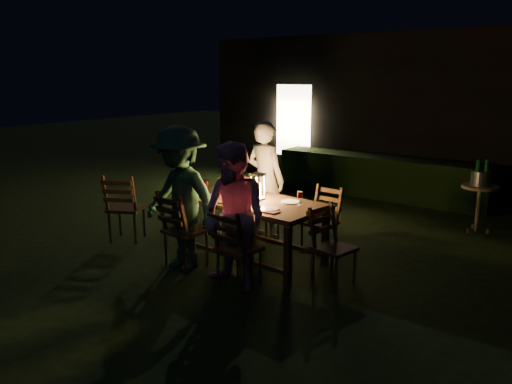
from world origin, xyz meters
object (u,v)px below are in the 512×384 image
Objects in this scene: person_house_side at (265,180)px; person_opp_right at (235,217)px; bottle_bucket_b at (486,175)px; bottle_bucket_a at (477,175)px; chair_near_left at (185,243)px; dining_table at (252,206)px; bottle_table at (238,187)px; ice_bucket at (481,178)px; person_opp_left at (180,199)px; chair_end at (333,260)px; side_table at (480,191)px; chair_far_left at (263,218)px; chair_spare at (126,219)px; chair_far_right at (320,233)px; lantern at (258,188)px; chair_near_right at (238,262)px.

person_house_side is 1.87m from person_opp_right.
bottle_bucket_b is at bearing 69.63° from person_opp_right.
bottle_bucket_a is (2.45, 2.09, 0.03)m from person_house_side.
dining_table is at bearing 60.90° from chair_near_left.
ice_bucket is (2.35, 2.97, -0.10)m from bottle_table.
person_house_side is 0.97× the size of person_opp_left.
person_opp_left is at bearing -107.83° from bottle_table.
person_opp_right is 5.95× the size of bottle_table.
person_opp_right is at bearing -36.28° from chair_end.
bottle_table is at bearing 76.62° from chair_near_left.
person_opp_right is 4.20m from ice_bucket.
person_house_side is at bearing -139.49° from bottle_bucket_b.
person_opp_left is 4.59m from side_table.
chair_spare is at bearing 37.91° from chair_far_left.
chair_end is 1.96m from person_house_side.
person_opp_left is at bearing 58.78° from chair_far_right.
dining_table is 2.04× the size of chair_far_left.
chair_spare is 0.63× the size of person_opp_right.
chair_near_left reaches higher than side_table.
chair_end is at bearing 149.37° from chair_far_left.
ice_bucket is (2.11, 2.99, 0.12)m from dining_table.
chair_far_left is 1.03× the size of chair_end.
chair_end is 3.24m from ice_bucket.
lantern is 0.30m from bottle_table.
chair_far_right is (1.00, -0.07, -0.01)m from chair_far_left.
dining_table is at bearing 55.39° from chair_far_right.
bottle_bucket_a reaches higher than ice_bucket.
person_opp_left is at bearing -124.73° from ice_bucket.
person_opp_left reaches higher than ice_bucket.
chair_near_right is 1.01× the size of chair_far_left.
lantern is (-0.34, 0.90, 0.12)m from person_opp_right.
side_table is at bearing 0.00° from ice_bucket.
person_house_side is at bearing -139.41° from bottle_bucket_a.
person_opp_left is 4.65m from bottle_bucket_b.
person_opp_right reaches higher than bottle_bucket_b.
chair_far_right is (0.21, 1.53, -0.01)m from chair_near_right.
bottle_bucket_b reaches higher than chair_far_left.
bottle_bucket_a is (2.56, 3.73, -0.00)m from person_opp_left.
person_house_side is 3.28m from ice_bucket.
chair_end is 3.35× the size of bottle_table.
lantern is at bearing 5.34° from bottle_table.
person_opp_right is 0.97m from lantern.
chair_near_right is at bearing -35.50° from chair_spare.
dining_table is 0.94m from person_opp_right.
chair_near_left is 1.07× the size of chair_far_left.
chair_end is (1.73, 0.65, -0.03)m from chair_near_left.
dining_table is 5.64× the size of lantern.
person_opp_right is 5.55× the size of ice_bucket.
chair_spare is 5.33m from side_table.
chair_far_right is 2.81m from chair_spare.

